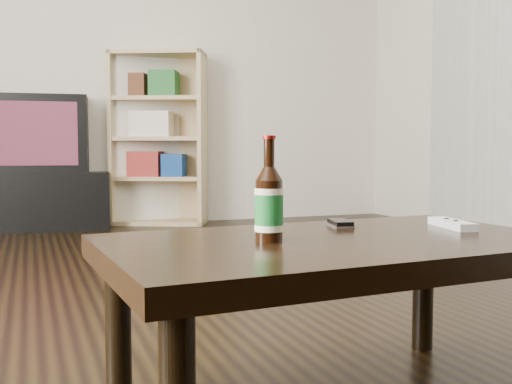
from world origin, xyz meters
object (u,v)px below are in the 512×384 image
object	(u,v)px
coffee_table	(337,261)
remote	(452,224)
tv	(36,134)
phone	(340,224)
tv_stand	(37,200)
beer_bottle	(269,204)
bookshelf	(159,135)

from	to	relation	value
coffee_table	remote	world-z (taller)	remote
tv	phone	world-z (taller)	tv
tv_stand	remote	bearing A→B (deg)	-67.69
tv	phone	xyz separation A→B (m)	(0.69, -3.34, -0.31)
tv_stand	beer_bottle	distance (m)	3.55
bookshelf	coffee_table	xyz separation A→B (m)	(-0.32, -3.51, -0.36)
bookshelf	coffee_table	size ratio (longest dim) A/B	1.26
phone	bookshelf	bearing A→B (deg)	98.11
tv_stand	remote	size ratio (longest dim) A/B	5.80
tv	bookshelf	xyz separation A→B (m)	(0.91, -0.01, -0.00)
coffee_table	beer_bottle	size ratio (longest dim) A/B	4.65
phone	coffee_table	bearing A→B (deg)	-109.08
bookshelf	coffee_table	world-z (taller)	bookshelf
tv	tv_stand	bearing A→B (deg)	90.00
tv_stand	beer_bottle	xyz separation A→B (m)	(0.43, -3.51, 0.25)
coffee_table	beer_bottle	bearing A→B (deg)	175.66
bookshelf	remote	xyz separation A→B (m)	(0.04, -3.46, -0.30)
beer_bottle	remote	bearing A→B (deg)	5.10
bookshelf	phone	world-z (taller)	bookshelf
beer_bottle	remote	size ratio (longest dim) A/B	1.27
bookshelf	phone	distance (m)	3.35
bookshelf	phone	xyz separation A→B (m)	(-0.21, -3.33, -0.31)
tv	coffee_table	bearing A→B (deg)	-73.54
phone	remote	bearing A→B (deg)	-13.88
bookshelf	phone	bearing A→B (deg)	-68.69
phone	remote	distance (m)	0.28
coffee_table	tv_stand	bearing A→B (deg)	99.44
tv_stand	tv	bearing A→B (deg)	-90.00
tv_stand	coffee_table	distance (m)	3.58
phone	beer_bottle	bearing A→B (deg)	-135.95
phone	remote	world-z (taller)	remote
tv_stand	tv	world-z (taller)	tv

